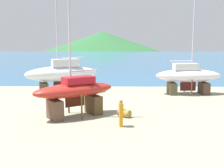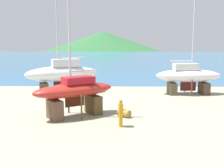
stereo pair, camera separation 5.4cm
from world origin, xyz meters
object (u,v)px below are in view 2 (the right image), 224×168
Objects in this scene: sailboat_small_center at (188,76)px; sailboat_large_starboard at (62,74)px; barrel_blue_faded at (124,113)px; worker at (121,113)px; sailboat_mid_port at (75,92)px.

sailboat_small_center is 12.67m from sailboat_large_starboard.
barrel_blue_faded is (6.03, -8.60, -1.78)m from sailboat_large_starboard.
sailboat_large_starboard is (-12.67, -0.13, 0.22)m from sailboat_small_center.
sailboat_small_center reaches higher than worker.
sailboat_mid_port is 13.29m from sailboat_small_center.
sailboat_small_center is 11.63× the size of barrel_blue_faded.
barrel_blue_faded is at bearing -130.20° from sailboat_small_center.
sailboat_small_center is 13.02m from worker.
sailboat_mid_port reaches higher than barrel_blue_faded.
sailboat_large_starboard is 13.32× the size of barrel_blue_faded.
barrel_blue_faded is at bearing -105.96° from worker.
sailboat_mid_port reaches higher than sailboat_small_center.
sailboat_small_center is (10.13, 8.60, 0.05)m from sailboat_mid_port.
sailboat_small_center is 0.87× the size of sailboat_large_starboard.
sailboat_mid_port is at bearing 84.26° from sailboat_large_starboard.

